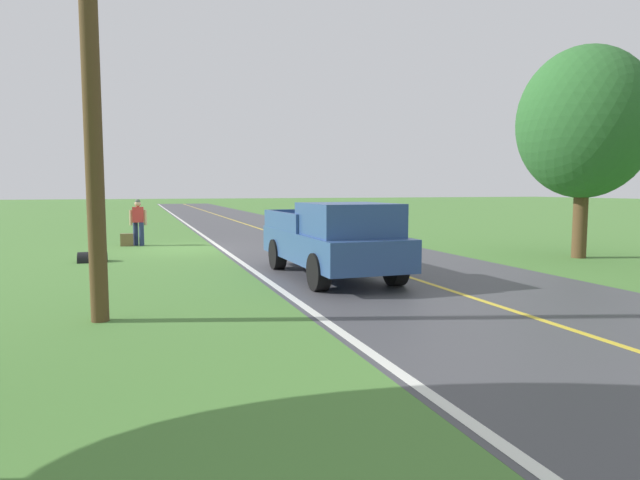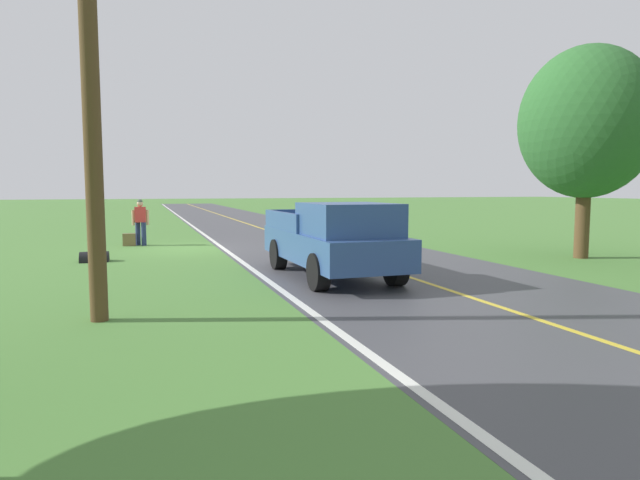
{
  "view_description": "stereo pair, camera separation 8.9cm",
  "coord_description": "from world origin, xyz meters",
  "views": [
    {
      "loc": [
        1.59,
        19.75,
        2.14
      ],
      "look_at": [
        -2.12,
        8.79,
        1.04
      ],
      "focal_mm": 30.47,
      "sensor_mm": 36.0,
      "label": 1
    },
    {
      "loc": [
        1.5,
        19.78,
        2.14
      ],
      "look_at": [
        -2.12,
        8.79,
        1.04
      ],
      "focal_mm": 30.47,
      "sensor_mm": 36.0,
      "label": 2
    }
  ],
  "objects": [
    {
      "name": "drainage_culvert",
      "position": [
        2.86,
        2.65,
        0.0
      ],
      "size": [
        0.8,
        0.6,
        0.6
      ],
      "primitive_type": "cylinder",
      "rotation": [
        0.0,
        1.57,
        0.0
      ],
      "color": "black",
      "rests_on": "ground"
    },
    {
      "name": "pickup_truck_passing",
      "position": [
        -2.87,
        7.63,
        0.97
      ],
      "size": [
        2.17,
        5.43,
        1.82
      ],
      "color": "#2D4C84",
      "rests_on": "ground"
    },
    {
      "name": "utility_pole_roadside",
      "position": [
        2.2,
        10.42,
        3.7
      ],
      "size": [
        0.28,
        0.28,
        7.4
      ],
      "primitive_type": "cylinder",
      "color": "brown",
      "rests_on": "ground"
    },
    {
      "name": "ground_plane",
      "position": [
        0.0,
        0.0,
        0.0
      ],
      "size": [
        200.0,
        200.0,
        0.0
      ],
      "primitive_type": "plane",
      "color": "#4C7F38"
    },
    {
      "name": "road_surface",
      "position": [
        -4.63,
        0.0,
        0.0
      ],
      "size": [
        7.11,
        120.0,
        0.0
      ],
      "primitive_type": "cube",
      "color": "#47474C",
      "rests_on": "ground"
    },
    {
      "name": "hitchhiker_walking",
      "position": [
        1.55,
        -1.77,
        0.98
      ],
      "size": [
        0.62,
        0.52,
        1.75
      ],
      "color": "navy",
      "rests_on": "ground"
    },
    {
      "name": "tree_far_side_near",
      "position": [
        -11.41,
        6.45,
        4.13
      ],
      "size": [
        3.98,
        3.98,
        6.43
      ],
      "color": "brown",
      "rests_on": "ground"
    },
    {
      "name": "lane_centre_line",
      "position": [
        -4.63,
        0.0,
        0.01
      ],
      "size": [
        0.14,
        117.6,
        0.0
      ],
      "primitive_type": "cube",
      "color": "gold",
      "rests_on": "ground"
    },
    {
      "name": "suitcase_carried",
      "position": [
        1.98,
        -1.71,
        0.23
      ],
      "size": [
        0.47,
        0.22,
        0.47
      ],
      "primitive_type": "cube",
      "rotation": [
        0.0,
        0.0,
        1.52
      ],
      "color": "brown",
      "rests_on": "ground"
    },
    {
      "name": "lane_edge_line",
      "position": [
        -1.25,
        0.0,
        0.01
      ],
      "size": [
        0.16,
        117.6,
        0.0
      ],
      "primitive_type": "cube",
      "color": "silver",
      "rests_on": "ground"
    }
  ]
}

